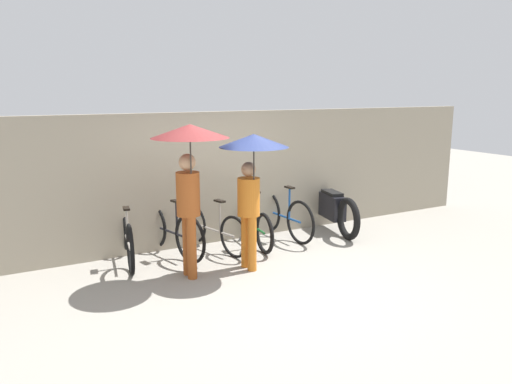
{
  "coord_description": "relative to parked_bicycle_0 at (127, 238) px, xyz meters",
  "views": [
    {
      "loc": [
        -3.14,
        -5.42,
        2.56
      ],
      "look_at": [
        0.52,
        1.22,
        1.0
      ],
      "focal_mm": 35.0,
      "sensor_mm": 36.0,
      "label": 1
    }
  ],
  "objects": [
    {
      "name": "parked_bicycle_3",
      "position": [
        2.06,
        -0.11,
        -0.03
      ],
      "size": [
        0.44,
        1.74,
        1.02
      ],
      "rotation": [
        0.0,
        0.0,
        1.46
      ],
      "color": "black",
      "rests_on": "ground"
    },
    {
      "name": "pedestrian_leading",
      "position": [
        0.6,
        -1.1,
        1.3
      ],
      "size": [
        1.03,
        1.03,
        2.12
      ],
      "rotation": [
        0.0,
        0.0,
        3.12
      ],
      "color": "#9E4C1E",
      "rests_on": "ground"
    },
    {
      "name": "parked_bicycle_2",
      "position": [
        1.37,
        -0.07,
        -0.03
      ],
      "size": [
        0.57,
        1.69,
        1.0
      ],
      "rotation": [
        0.0,
        0.0,
        1.81
      ],
      "color": "black",
      "rests_on": "ground"
    },
    {
      "name": "back_wall",
      "position": [
        1.37,
        0.34,
        0.72
      ],
      "size": [
        11.78,
        0.12,
        2.21
      ],
      "color": "gray",
      "rests_on": "ground"
    },
    {
      "name": "parked_bicycle_4",
      "position": [
        2.75,
        -0.02,
        0.01
      ],
      "size": [
        0.44,
        1.72,
        0.97
      ],
      "rotation": [
        0.0,
        0.0,
        1.63
      ],
      "color": "black",
      "rests_on": "ground"
    },
    {
      "name": "motorcycle",
      "position": [
        3.78,
        -0.06,
        0.03
      ],
      "size": [
        0.68,
        2.02,
        0.94
      ],
      "rotation": [
        0.0,
        0.0,
        1.37
      ],
      "color": "black",
      "rests_on": "ground"
    },
    {
      "name": "ground_plane",
      "position": [
        1.37,
        -1.8,
        -0.38
      ],
      "size": [
        30.0,
        30.0,
        0.0
      ],
      "primitive_type": "plane",
      "color": "gray"
    },
    {
      "name": "parked_bicycle_1",
      "position": [
        0.68,
        0.0,
        0.01
      ],
      "size": [
        0.58,
        1.75,
        0.97
      ],
      "rotation": [
        0.0,
        0.0,
        1.81
      ],
      "color": "black",
      "rests_on": "ground"
    },
    {
      "name": "parked_bicycle_0",
      "position": [
        0.0,
        0.0,
        0.0
      ],
      "size": [
        0.49,
        1.8,
        0.98
      ],
      "rotation": [
        0.0,
        0.0,
        1.4
      ],
      "color": "black",
      "rests_on": "ground"
    },
    {
      "name": "pedestrian_center",
      "position": [
        1.47,
        -1.22,
        1.15
      ],
      "size": [
        0.96,
        0.96,
        1.97
      ],
      "rotation": [
        0.0,
        0.0,
        3.21
      ],
      "color": "#C66B1E",
      "rests_on": "ground"
    }
  ]
}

